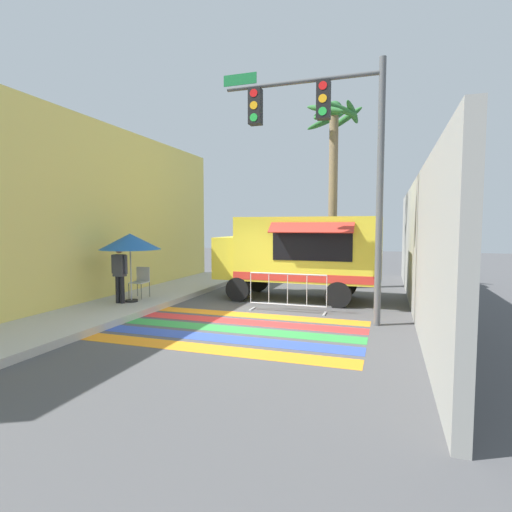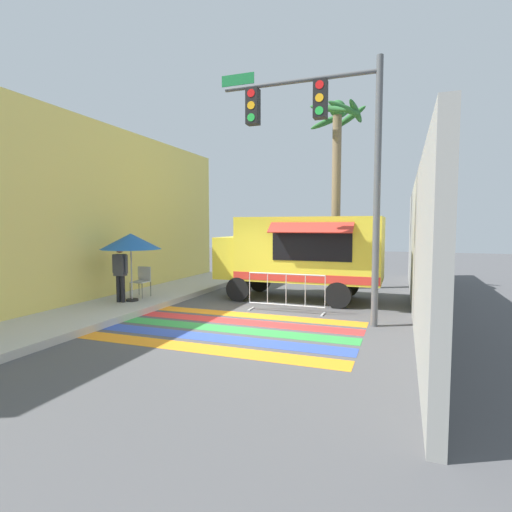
# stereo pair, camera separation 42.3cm
# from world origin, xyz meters

# --- Properties ---
(ground_plane) EXTENTS (60.00, 60.00, 0.00)m
(ground_plane) POSITION_xyz_m (0.00, 0.00, 0.00)
(ground_plane) COLOR #4C4C4F
(sidewalk_left) EXTENTS (4.40, 16.00, 0.17)m
(sidewalk_left) POSITION_xyz_m (-4.78, 0.00, 0.09)
(sidewalk_left) COLOR #B7B5AD
(sidewalk_left) RESTS_ON ground_plane
(building_left_facade) EXTENTS (0.25, 16.00, 5.60)m
(building_left_facade) POSITION_xyz_m (-4.95, 0.00, 2.80)
(building_left_facade) COLOR #E5D166
(building_left_facade) RESTS_ON ground_plane
(concrete_wall_right) EXTENTS (0.20, 16.00, 3.68)m
(concrete_wall_right) POSITION_xyz_m (4.32, 3.00, 1.84)
(concrete_wall_right) COLOR gray
(concrete_wall_right) RESTS_ON ground_plane
(crosswalk_painted) EXTENTS (6.40, 3.60, 0.01)m
(crosswalk_painted) POSITION_xyz_m (0.00, -0.93, 0.00)
(crosswalk_painted) COLOR orange
(crosswalk_painted) RESTS_ON ground_plane
(food_truck) EXTENTS (5.26, 2.66, 2.68)m
(food_truck) POSITION_xyz_m (0.75, 3.37, 1.59)
(food_truck) COLOR yellow
(food_truck) RESTS_ON ground_plane
(traffic_signal_pole) EXTENTS (4.05, 0.29, 6.32)m
(traffic_signal_pole) POSITION_xyz_m (2.08, 0.53, 4.55)
(traffic_signal_pole) COLOR #515456
(traffic_signal_pole) RESTS_ON ground_plane
(patio_umbrella) EXTENTS (1.76, 1.76, 2.01)m
(patio_umbrella) POSITION_xyz_m (-3.58, 0.46, 1.94)
(patio_umbrella) COLOR black
(patio_umbrella) RESTS_ON sidewalk_left
(folding_chair) EXTENTS (0.47, 0.47, 0.94)m
(folding_chair) POSITION_xyz_m (-3.75, 1.20, 0.74)
(folding_chair) COLOR #4C4C51
(folding_chair) RESTS_ON sidewalk_left
(vendor_person) EXTENTS (0.53, 0.22, 1.66)m
(vendor_person) POSITION_xyz_m (-3.77, 0.19, 1.12)
(vendor_person) COLOR black
(vendor_person) RESTS_ON sidewalk_left
(barricade_front) EXTENTS (2.20, 0.44, 1.09)m
(barricade_front) POSITION_xyz_m (0.92, 1.34, 0.54)
(barricade_front) COLOR #B7BABF
(barricade_front) RESTS_ON ground_plane
(palm_tree) EXTENTS (2.26, 2.30, 7.05)m
(palm_tree) POSITION_xyz_m (1.54, 6.00, 4.93)
(palm_tree) COLOR #7A664C
(palm_tree) RESTS_ON ground_plane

